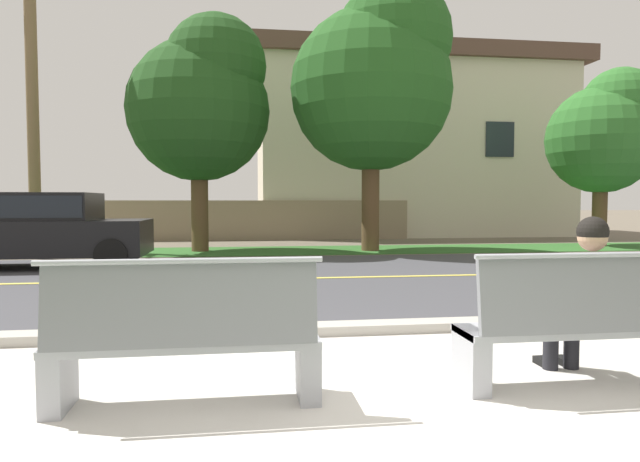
{
  "coord_description": "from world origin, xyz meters",
  "views": [
    {
      "loc": [
        -1.03,
        -3.22,
        1.36
      ],
      "look_at": [
        -0.08,
        3.52,
        1.0
      ],
      "focal_mm": 31.33,
      "sensor_mm": 36.0,
      "label": 1
    }
  ],
  "objects_px": {
    "shade_tree_far_left": "(203,100)",
    "shade_tree_centre": "(606,132)",
    "seated_person_grey": "(583,293)",
    "bench_right": "(582,327)",
    "bench_left": "(185,341)",
    "shade_tree_left": "(377,77)",
    "car_black_near": "(39,226)"
  },
  "relations": [
    {
      "from": "car_black_near",
      "to": "shade_tree_centre",
      "type": "bearing_deg",
      "value": 12.84
    },
    {
      "from": "seated_person_grey",
      "to": "shade_tree_centre",
      "type": "distance_m",
      "value": 14.63
    },
    {
      "from": "bench_right",
      "to": "car_black_near",
      "type": "distance_m",
      "value": 10.7
    },
    {
      "from": "bench_left",
      "to": "bench_right",
      "type": "bearing_deg",
      "value": 0.0
    },
    {
      "from": "bench_left",
      "to": "shade_tree_far_left",
      "type": "distance_m",
      "value": 12.26
    },
    {
      "from": "bench_left",
      "to": "shade_tree_centre",
      "type": "xyz_separation_m",
      "value": [
        11.25,
        11.86,
        3.01
      ]
    },
    {
      "from": "car_black_near",
      "to": "shade_tree_far_left",
      "type": "distance_m",
      "value": 5.54
    },
    {
      "from": "bench_left",
      "to": "shade_tree_left",
      "type": "xyz_separation_m",
      "value": [
        4.01,
        11.21,
        4.26
      ]
    },
    {
      "from": "seated_person_grey",
      "to": "bench_right",
      "type": "bearing_deg",
      "value": -124.34
    },
    {
      "from": "shade_tree_far_left",
      "to": "shade_tree_left",
      "type": "bearing_deg",
      "value": -5.85
    },
    {
      "from": "car_black_near",
      "to": "shade_tree_left",
      "type": "bearing_deg",
      "value": 19.61
    },
    {
      "from": "bench_right",
      "to": "seated_person_grey",
      "type": "xyz_separation_m",
      "value": [
        0.12,
        0.17,
        0.22
      ]
    },
    {
      "from": "bench_right",
      "to": "bench_left",
      "type": "bearing_deg",
      "value": 180.0
    },
    {
      "from": "car_black_near",
      "to": "shade_tree_left",
      "type": "distance_m",
      "value": 9.1
    },
    {
      "from": "car_black_near",
      "to": "shade_tree_left",
      "type": "xyz_separation_m",
      "value": [
        7.77,
        2.77,
        3.85
      ]
    },
    {
      "from": "seated_person_grey",
      "to": "shade_tree_centre",
      "type": "xyz_separation_m",
      "value": [
        8.34,
        11.7,
        2.78
      ]
    },
    {
      "from": "car_black_near",
      "to": "shade_tree_centre",
      "type": "distance_m",
      "value": 15.61
    },
    {
      "from": "bench_right",
      "to": "car_black_near",
      "type": "height_order",
      "value": "car_black_near"
    },
    {
      "from": "shade_tree_far_left",
      "to": "bench_left",
      "type": "bearing_deg",
      "value": -86.88
    },
    {
      "from": "bench_right",
      "to": "seated_person_grey",
      "type": "distance_m",
      "value": 0.3
    },
    {
      "from": "bench_right",
      "to": "car_black_near",
      "type": "xyz_separation_m",
      "value": [
        -6.55,
        8.45,
        0.4
      ]
    },
    {
      "from": "bench_left",
      "to": "shade_tree_far_left",
      "type": "bearing_deg",
      "value": 93.12
    },
    {
      "from": "bench_right",
      "to": "shade_tree_left",
      "type": "relative_size",
      "value": 0.24
    },
    {
      "from": "car_black_near",
      "to": "bench_left",
      "type": "bearing_deg",
      "value": -66.02
    },
    {
      "from": "shade_tree_centre",
      "to": "shade_tree_left",
      "type": "bearing_deg",
      "value": -174.85
    },
    {
      "from": "bench_left",
      "to": "shade_tree_left",
      "type": "bearing_deg",
      "value": 70.32
    },
    {
      "from": "bench_right",
      "to": "shade_tree_centre",
      "type": "relative_size",
      "value": 0.33
    },
    {
      "from": "shade_tree_left",
      "to": "shade_tree_far_left",
      "type": "bearing_deg",
      "value": 174.15
    },
    {
      "from": "seated_person_grey",
      "to": "shade_tree_far_left",
      "type": "bearing_deg",
      "value": 107.12
    },
    {
      "from": "shade_tree_far_left",
      "to": "shade_tree_centre",
      "type": "xyz_separation_m",
      "value": [
        11.89,
        0.18,
        -0.63
      ]
    },
    {
      "from": "shade_tree_far_left",
      "to": "seated_person_grey",
      "type": "bearing_deg",
      "value": -72.88
    },
    {
      "from": "shade_tree_left",
      "to": "bench_left",
      "type": "bearing_deg",
      "value": -109.68
    }
  ]
}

